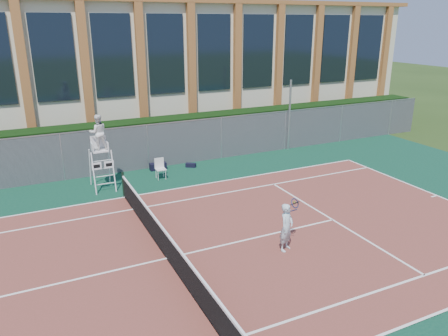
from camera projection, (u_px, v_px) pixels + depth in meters
name	position (u px, v px, depth m)	size (l,w,h in m)	color
ground	(167.00, 259.00, 13.48)	(120.00, 120.00, 0.00)	#233814
apron	(157.00, 245.00, 14.33)	(36.00, 20.00, 0.01)	#0C3727
tennis_court	(167.00, 259.00, 13.47)	(23.77, 10.97, 0.02)	brown
tennis_net	(166.00, 244.00, 13.30)	(0.10, 11.30, 1.10)	black
fence	(107.00, 152.00, 20.65)	(40.00, 0.06, 2.20)	#595E60
hedge	(102.00, 146.00, 21.68)	(40.00, 1.40, 2.20)	black
building	(74.00, 69.00, 27.51)	(45.00, 10.60, 8.22)	beige
steel_pole	(289.00, 115.00, 24.44)	(0.12, 0.12, 3.96)	#9EA0A5
umpire_chair	(98.00, 134.00, 18.49)	(0.93, 1.43, 3.32)	white
plastic_chair	(160.00, 167.00, 20.26)	(0.46, 0.46, 0.96)	silver
sports_bag_near	(158.00, 166.00, 21.56)	(0.81, 0.32, 0.35)	black
sports_bag_far	(191.00, 165.00, 21.94)	(0.51, 0.22, 0.20)	black
tennis_player	(287.00, 227.00, 13.74)	(0.95, 0.73, 1.60)	silver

